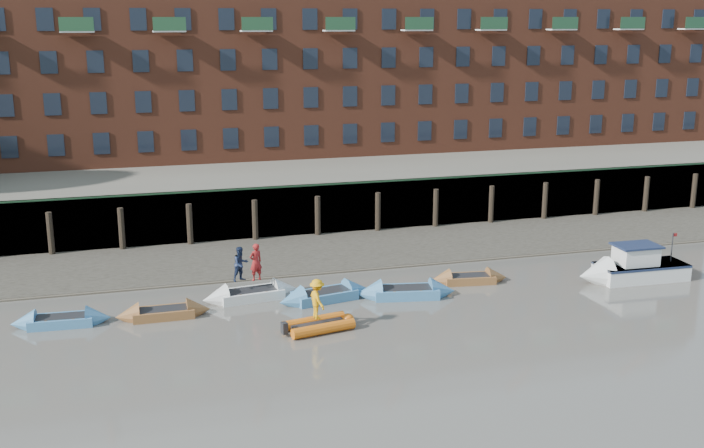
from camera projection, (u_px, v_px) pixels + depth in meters
name	position (u px, v px, depth m)	size (l,w,h in m)	color
ground	(400.00, 381.00, 31.59)	(220.00, 220.00, 0.00)	#5E5952
foreshore	(300.00, 254.00, 48.38)	(110.00, 8.00, 0.50)	#3D382F
mud_band	(313.00, 271.00, 45.21)	(110.00, 1.60, 0.10)	#4C4336
river_wall	(285.00, 212.00, 52.07)	(110.00, 1.23, 3.30)	#2D2A26
bank_terrace	(251.00, 173.00, 64.78)	(110.00, 28.00, 3.20)	#5E594D
apartment_terrace	(244.00, 27.00, 62.95)	(80.60, 15.56, 20.98)	brown
rowboat_1	(61.00, 321.00, 37.20)	(4.42, 1.51, 1.26)	teal
rowboat_2	(163.00, 313.00, 38.18)	(4.33, 1.27, 1.25)	brown
rowboat_3	(251.00, 294.00, 40.66)	(4.99, 1.99, 1.41)	silver
rowboat_4	(325.00, 295.00, 40.51)	(5.00, 2.33, 1.40)	teal
rowboat_5	(406.00, 292.00, 40.96)	(5.13, 2.27, 1.44)	teal
rowboat_6	(469.00, 279.00, 43.19)	(4.25, 1.72, 1.20)	brown
rib_tender	(321.00, 324.00, 36.70)	(3.33, 2.07, 0.56)	#CF5E0F
motor_launch	(625.00, 269.00, 43.41)	(6.06, 2.14, 2.48)	silver
person_rower_a	(256.00, 262.00, 40.37)	(0.68, 0.45, 1.88)	maroon
person_rower_b	(241.00, 264.00, 40.30)	(0.84, 0.66, 1.73)	#19233F
person_rib_crew	(317.00, 299.00, 36.43)	(1.17, 0.68, 1.82)	orange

